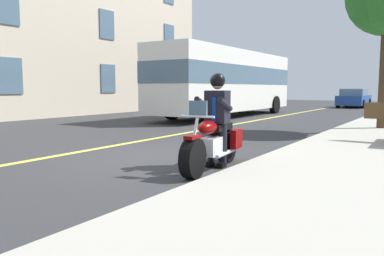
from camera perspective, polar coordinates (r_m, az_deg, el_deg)
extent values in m
plane|color=#333335|center=(8.02, -4.86, -4.51)|extent=(80.00, 80.00, 0.00)
cube|color=#E5DB4C|center=(9.37, -14.58, -3.12)|extent=(60.00, 0.16, 0.01)
cylinder|color=black|center=(6.15, 0.12, -4.60)|extent=(0.68, 0.28, 0.66)
cylinder|color=black|center=(7.56, 5.22, -2.62)|extent=(0.68, 0.28, 0.66)
cube|color=silver|center=(6.86, 3.02, -2.74)|extent=(0.59, 0.35, 0.32)
ellipsoid|color=#720505|center=(6.63, 2.37, 0.10)|extent=(0.59, 0.35, 0.24)
cube|color=black|center=(7.14, 4.12, 0.19)|extent=(0.73, 0.37, 0.12)
cube|color=#720505|center=(7.42, 6.68, -1.64)|extent=(0.41, 0.17, 0.36)
cube|color=#720505|center=(7.57, 3.54, -1.45)|extent=(0.41, 0.17, 0.36)
cylinder|color=silver|center=(6.12, 0.20, -2.08)|extent=(0.35, 0.09, 0.76)
cylinder|color=silver|center=(6.23, 0.84, 1.75)|extent=(0.11, 0.60, 0.04)
cube|color=#720505|center=(6.10, 0.12, -1.36)|extent=(0.38, 0.20, 0.06)
cylinder|color=silver|center=(7.10, 5.14, -3.76)|extent=(0.90, 0.19, 0.08)
cube|color=slate|center=(6.24, 0.92, 2.86)|extent=(0.08, 0.32, 0.28)
cylinder|color=black|center=(7.04, 4.71, -2.52)|extent=(0.14, 0.14, 0.84)
cube|color=black|center=(7.05, 4.51, -5.56)|extent=(0.27, 0.14, 0.10)
cylinder|color=black|center=(7.13, 2.91, -2.40)|extent=(0.14, 0.14, 0.84)
cube|color=black|center=(7.14, 2.70, -5.40)|extent=(0.27, 0.14, 0.10)
cube|color=black|center=(7.01, 3.84, 3.20)|extent=(0.37, 0.44, 0.60)
cube|color=navy|center=(6.87, 3.34, 2.81)|extent=(0.03, 0.07, 0.44)
cylinder|color=black|center=(6.76, 5.01, 3.60)|extent=(0.56, 0.17, 0.28)
cylinder|color=black|center=(6.93, 1.60, 3.68)|extent=(0.56, 0.17, 0.28)
sphere|color=tan|center=(7.01, 3.87, 6.72)|extent=(0.22, 0.22, 0.22)
sphere|color=black|center=(7.01, 3.87, 7.13)|extent=(0.28, 0.28, 0.28)
cube|color=white|center=(19.66, 5.37, 6.92)|extent=(11.00, 2.50, 2.85)
cube|color=slate|center=(19.66, 5.38, 7.87)|extent=(11.04, 2.52, 0.90)
cube|color=slate|center=(24.66, 11.37, 7.17)|extent=(0.06, 2.40, 1.90)
cube|color=white|center=(19.73, 5.41, 11.21)|extent=(11.00, 2.50, 0.10)
cylinder|color=black|center=(23.43, 6.84, 3.64)|extent=(1.00, 0.30, 1.00)
cylinder|color=black|center=(22.47, 12.34, 3.45)|extent=(1.00, 0.30, 1.00)
cylinder|color=black|center=(17.59, -3.02, 2.89)|extent=(1.00, 0.30, 1.00)
cylinder|color=black|center=(16.30, 3.83, 2.64)|extent=(1.00, 0.30, 1.00)
cube|color=navy|center=(31.50, 23.20, 3.90)|extent=(4.60, 1.80, 0.70)
cube|color=slate|center=(31.29, 23.18, 4.89)|extent=(2.40, 1.60, 0.60)
cylinder|color=black|center=(33.08, 22.17, 3.62)|extent=(0.64, 0.22, 0.64)
cylinder|color=black|center=(32.80, 25.09, 3.48)|extent=(0.64, 0.22, 0.64)
cylinder|color=black|center=(30.24, 21.12, 3.47)|extent=(0.64, 0.22, 0.64)
cylinder|color=black|center=(29.94, 24.31, 3.32)|extent=(0.64, 0.22, 0.64)
cylinder|color=#42301E|center=(13.96, 26.87, 6.76)|extent=(0.28, 0.28, 3.29)
cube|color=slate|center=(26.64, -3.43, 7.19)|extent=(1.10, 0.06, 1.60)
cube|color=slate|center=(22.20, -12.52, 7.28)|extent=(1.10, 0.06, 1.60)
cube|color=slate|center=(18.57, -25.62, 7.11)|extent=(1.10, 0.06, 1.60)
cube|color=slate|center=(26.87, -3.47, 13.60)|extent=(1.10, 0.06, 1.60)
cube|color=slate|center=(22.48, -12.70, 14.95)|extent=(1.10, 0.06, 1.60)
cube|color=slate|center=(18.90, -26.05, 16.23)|extent=(1.10, 0.06, 1.60)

